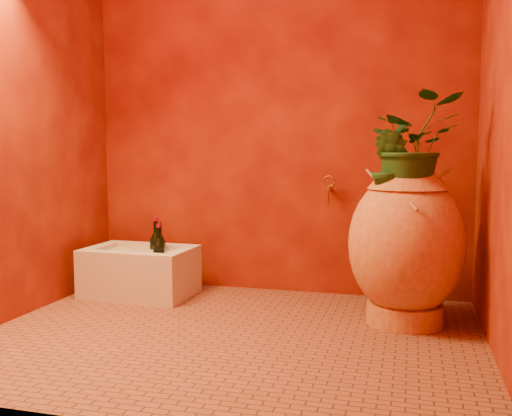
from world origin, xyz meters
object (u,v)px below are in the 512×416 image
(stone_basin, at_px, (140,272))
(wine_bottle_a, at_px, (159,255))
(amphora, at_px, (406,243))
(wine_bottle_b, at_px, (156,251))
(wall_tap, at_px, (329,188))
(wine_bottle_c, at_px, (160,251))

(stone_basin, relative_size, wine_bottle_a, 2.22)
(amphora, xyz_separation_m, wine_bottle_b, (-1.54, 0.17, -0.14))
(stone_basin, height_order, wall_tap, wall_tap)
(amphora, height_order, stone_basin, amphora)
(wine_bottle_c, bearing_deg, wall_tap, 10.62)
(wine_bottle_b, relative_size, wall_tap, 1.92)
(wine_bottle_c, bearing_deg, stone_basin, -143.03)
(wine_bottle_a, bearing_deg, stone_basin, 155.82)
(wine_bottle_b, height_order, wine_bottle_c, wine_bottle_b)
(wine_bottle_b, xyz_separation_m, wall_tap, (1.06, 0.29, 0.40))
(wine_bottle_b, bearing_deg, wine_bottle_c, 99.09)
(stone_basin, relative_size, wall_tap, 3.85)
(stone_basin, relative_size, wine_bottle_b, 2.00)
(amphora, bearing_deg, stone_basin, 173.70)
(amphora, distance_m, wine_bottle_a, 1.51)
(amphora, distance_m, stone_basin, 1.70)
(wine_bottle_a, xyz_separation_m, wine_bottle_b, (-0.05, 0.07, 0.01))
(wine_bottle_b, relative_size, wine_bottle_c, 1.13)
(wine_bottle_c, bearing_deg, amphora, -9.63)
(stone_basin, bearing_deg, wine_bottle_a, -24.18)
(stone_basin, bearing_deg, wine_bottle_b, -4.22)
(stone_basin, bearing_deg, wine_bottle_c, 36.97)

